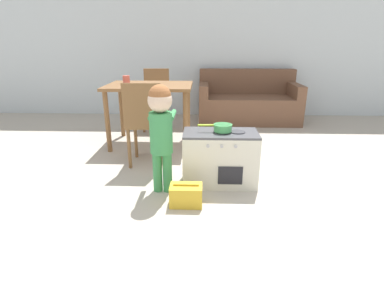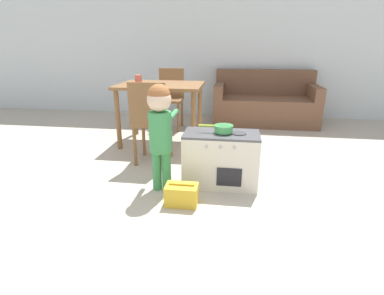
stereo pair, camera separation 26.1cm
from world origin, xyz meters
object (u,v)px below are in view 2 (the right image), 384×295
object	(u,v)px
dining_table	(161,93)
couch	(264,104)
toy_pot	(223,128)
play_kitchen	(221,159)
dining_chair_near	(151,121)
dining_chair_far	(170,97)
child_figure	(160,123)
toy_basket	(182,195)
cup_on_table	(138,79)

from	to	relation	value
dining_table	couch	xyz separation A→B (m)	(1.40, 1.28, -0.34)
toy_pot	dining_table	xyz separation A→B (m)	(-0.83, 1.12, 0.11)
play_kitchen	dining_chair_near	size ratio (longest dim) A/B	0.75
dining_chair_near	couch	bearing A→B (deg)	56.17
dining_chair_far	child_figure	bearing A→B (deg)	99.68
toy_basket	cup_on_table	world-z (taller)	cup_on_table
child_figure	dining_chair_near	world-z (taller)	child_figure
toy_pot	toy_basket	world-z (taller)	toy_pot
child_figure	play_kitchen	bearing A→B (deg)	19.31
child_figure	couch	xyz separation A→B (m)	(1.09, 2.57, -0.31)
toy_basket	couch	xyz separation A→B (m)	(0.87, 2.81, 0.22)
dining_chair_far	couch	distance (m)	1.54
child_figure	dining_chair_far	xyz separation A→B (m)	(-0.35, 2.04, -0.14)
toy_pot	couch	size ratio (longest dim) A/B	0.19
child_figure	dining_chair_near	bearing A→B (deg)	112.89
dining_chair_far	couch	xyz separation A→B (m)	(1.43, 0.54, -0.17)
play_kitchen	dining_table	bearing A→B (deg)	125.94
play_kitchen	toy_basket	size ratio (longest dim) A/B	2.57
play_kitchen	toy_pot	bearing A→B (deg)	2.18
play_kitchen	couch	size ratio (longest dim) A/B	0.41
child_figure	dining_chair_far	world-z (taller)	child_figure
toy_pot	cup_on_table	distance (m)	1.61
couch	cup_on_table	world-z (taller)	cup_on_table
play_kitchen	cup_on_table	world-z (taller)	cup_on_table
couch	play_kitchen	bearing A→B (deg)	-103.65
toy_basket	couch	world-z (taller)	couch
dining_chair_near	toy_pot	bearing A→B (deg)	-28.07
dining_table	dining_chair_far	xyz separation A→B (m)	(-0.04, 0.74, -0.17)
play_kitchen	child_figure	xyz separation A→B (m)	(-0.50, -0.18, 0.37)
toy_basket	dining_chair_far	size ratio (longest dim) A/B	0.29
cup_on_table	toy_basket	bearing A→B (deg)	-62.50
play_kitchen	toy_pot	world-z (taller)	toy_pot
play_kitchen	dining_chair_near	world-z (taller)	dining_chair_near
toy_basket	play_kitchen	bearing A→B (deg)	55.20
child_figure	cup_on_table	size ratio (longest dim) A/B	9.07
toy_basket	cup_on_table	distance (m)	1.89
toy_basket	dining_chair_far	distance (m)	2.38
cup_on_table	toy_pot	bearing A→B (deg)	-45.73
dining_table	cup_on_table	distance (m)	0.33
toy_pot	toy_basket	bearing A→B (deg)	-125.93
toy_basket	dining_table	world-z (taller)	dining_table
dining_table	cup_on_table	xyz separation A→B (m)	(-0.28, 0.02, 0.16)
toy_pot	dining_table	bearing A→B (deg)	126.38
play_kitchen	toy_basket	bearing A→B (deg)	-124.80
dining_table	dining_chair_far	distance (m)	0.76
dining_chair_far	play_kitchen	bearing A→B (deg)	114.59
dining_table	play_kitchen	bearing A→B (deg)	-54.06
child_figure	toy_pot	bearing A→B (deg)	18.92
child_figure	cup_on_table	xyz separation A→B (m)	(-0.59, 1.31, 0.20)
play_kitchen	toy_pot	distance (m)	0.29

